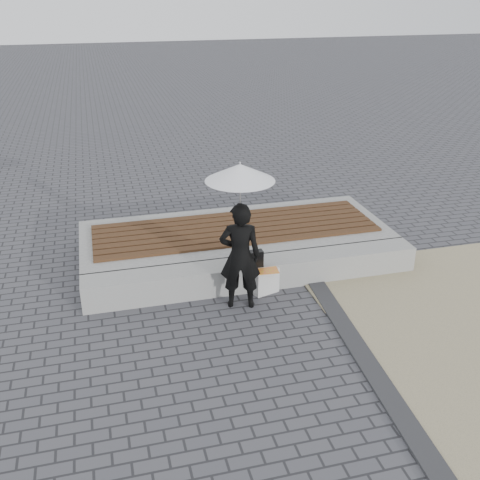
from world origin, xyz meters
name	(u,v)px	position (x,y,z in m)	size (l,w,h in m)	color
ground	(291,346)	(0.00, 0.00, 0.00)	(80.00, 80.00, 0.00)	#46464B
edging_band	(365,359)	(0.75, -0.50, 0.02)	(0.25, 5.20, 0.04)	#2E2E31
seating_ledge	(256,273)	(0.00, 1.60, 0.20)	(5.00, 0.45, 0.40)	#959690
timber_platform	(235,240)	(0.00, 2.80, 0.20)	(5.00, 2.00, 0.40)	#A09F9A
timber_decking	(235,228)	(0.00, 2.80, 0.42)	(4.60, 1.40, 0.04)	#4F2A1B
woman	(240,256)	(-0.37, 1.10, 0.76)	(0.56, 0.37, 1.53)	black
parasol	(240,172)	(-0.37, 1.10, 1.93)	(0.90, 0.90, 1.15)	#ADADB1
handbag	(251,259)	(-0.12, 1.44, 0.52)	(0.35, 0.12, 0.24)	black
canvas_tote	(266,281)	(0.08, 1.34, 0.19)	(0.37, 0.15, 0.39)	silver
magazine	(267,270)	(0.08, 1.29, 0.39)	(0.30, 0.22, 0.01)	#F8403A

